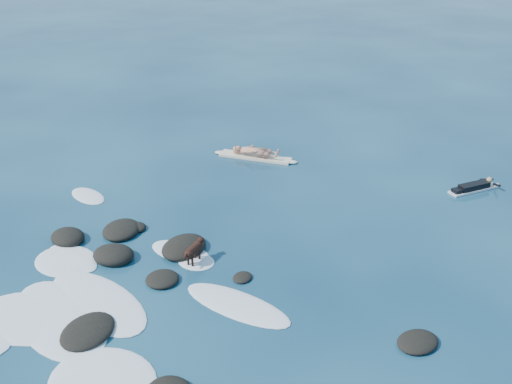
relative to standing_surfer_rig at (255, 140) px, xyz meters
The scene contains 6 objects.
ground 8.47m from the standing_surfer_rig, 75.46° to the right, with size 160.00×160.00×0.00m, color #0A2642.
reef_rocks 9.32m from the standing_surfer_rig, 82.85° to the right, with size 14.78×6.83×0.50m.
breaking_foam 10.64m from the standing_surfer_rig, 80.01° to the right, with size 13.49×8.20×0.12m.
standing_surfer_rig is the anchor object (origin of this frame).
paddling_surfer_rig 8.32m from the standing_surfer_rig, 10.61° to the left, with size 1.57×1.96×0.38m.
dog 7.75m from the standing_surfer_rig, 71.38° to the right, with size 0.32×1.06×0.67m.
Camera 1 is at (8.82, -9.84, 8.88)m, focal length 40.00 mm.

